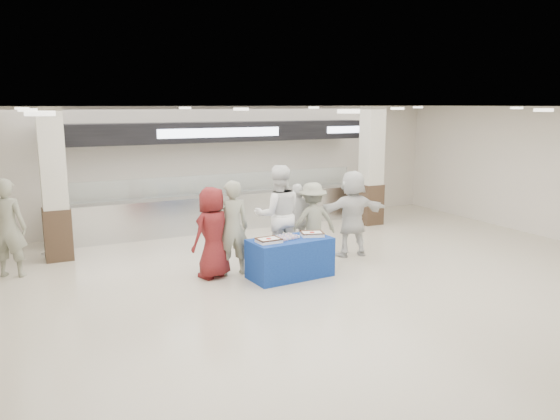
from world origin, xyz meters
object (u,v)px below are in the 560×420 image
sheet_cake_right (312,234)px  soldier_a (232,228)px  cupcake_tray (287,237)px  chef_tall (278,215)px  civilian_white (352,213)px  civilian_maroon (213,233)px  soldier_b (313,221)px  soldier_bg (8,228)px  display_table (290,258)px  chef_short (298,220)px  sheet_cake_left (269,240)px

sheet_cake_right → soldier_a: bearing=156.1°
sheet_cake_right → cupcake_tray: bearing=177.3°
chef_tall → civilian_white: bearing=-171.7°
civilian_maroon → chef_tall: size_ratio=0.85×
cupcake_tray → civilian_maroon: civilian_maroon is taller
sheet_cake_right → soldier_b: bearing=60.0°
civilian_maroon → soldier_b: 2.31m
cupcake_tray → soldier_bg: bearing=153.6°
display_table → cupcake_tray: bearing=139.0°
chef_short → civilian_maroon: bearing=35.4°
chef_short → soldier_b: (0.18, -0.32, 0.03)m
chef_short → civilian_white: bearing=178.0°
soldier_b → chef_short: bearing=-55.3°
sheet_cake_right → chef_tall: size_ratio=0.24×
chef_tall → cupcake_tray: bearing=87.6°
display_table → sheet_cake_right: size_ratio=3.14×
soldier_bg → chef_tall: bearing=-171.3°
cupcake_tray → soldier_bg: soldier_bg is taller
sheet_cake_right → chef_short: bearing=74.9°
sheet_cake_left → civilian_maroon: bearing=139.4°
soldier_a → chef_short: size_ratio=1.16×
sheet_cake_left → chef_tall: (0.68, 0.99, 0.23)m
sheet_cake_left → civilian_maroon: (-0.83, 0.71, 0.07)m
display_table → civilian_white: 2.12m
display_table → chef_tall: 1.14m
cupcake_tray → soldier_b: size_ratio=0.25×
civilian_maroon → sheet_cake_left: bearing=117.1°
chef_short → civilian_white: size_ratio=0.85×
civilian_maroon → civilian_white: bearing=159.7°
display_table → chef_tall: size_ratio=0.76×
cupcake_tray → chef_tall: size_ratio=0.20×
chef_tall → chef_short: bearing=-140.9°
sheet_cake_right → civilian_maroon: bearing=160.9°
cupcake_tray → civilian_maroon: (-1.26, 0.60, 0.09)m
chef_short → soldier_b: bearing=139.7°
soldier_b → civilian_white: bearing=177.6°
soldier_b → sheet_cake_left: bearing=38.7°
chef_tall → soldier_bg: size_ratio=1.07×
cupcake_tray → chef_tall: bearing=73.9°
display_table → soldier_b: bearing=37.8°
cupcake_tray → civilian_maroon: 1.40m
sheet_cake_left → soldier_a: size_ratio=0.24×
display_table → cupcake_tray: size_ratio=3.72×
soldier_b → display_table: bearing=47.3°
sheet_cake_left → soldier_b: 1.75m
display_table → soldier_a: soldier_a is taller
soldier_b → chef_tall: bearing=3.1°
chef_short → civilian_white: civilian_white is taller
soldier_a → soldier_b: size_ratio=1.12×
display_table → chef_tall: bearing=73.8°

